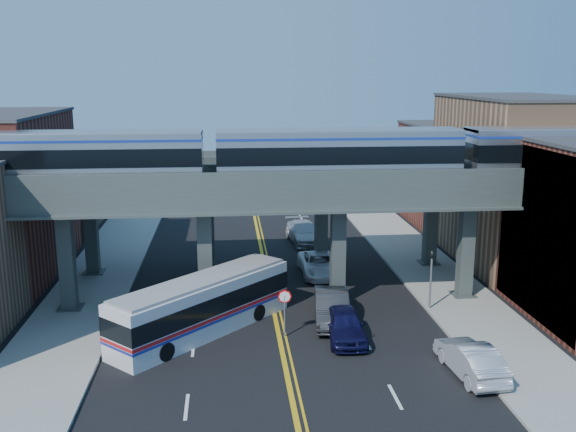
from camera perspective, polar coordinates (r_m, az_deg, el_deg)
name	(u,v)px	position (r m, az deg, el deg)	size (l,w,h in m)	color
ground	(284,361)	(32.15, -0.35, -12.78)	(120.00, 120.00, 0.00)	black
sidewalk_west	(86,298)	(42.23, -17.48, -6.94)	(5.00, 70.00, 0.16)	gray
sidewalk_east	(444,286)	(43.61, 13.74, -6.08)	(5.00, 70.00, 0.16)	gray
building_west_c	(48,186)	(60.87, -20.58, 2.55)	(8.00, 10.00, 8.00)	#956D4D
building_east_b	(514,181)	(50.24, 19.43, 2.97)	(8.00, 14.00, 12.00)	#956D4D
building_east_c	(452,174)	(62.35, 14.38, 3.64)	(8.00, 10.00, 9.00)	maroon
mural_panel	(538,239)	(38.21, 21.36, -1.95)	(0.10, 9.50, 9.50)	teal
elevated_viaduct_near	(272,200)	(37.74, -1.45, 1.43)	(52.00, 3.60, 7.40)	#434E4B
elevated_viaduct_far	(265,181)	(44.61, -2.09, 3.16)	(52.00, 3.60, 7.40)	#434E4B
transit_train	(339,154)	(37.79, 4.52, 5.52)	(44.25, 2.77, 3.23)	black
stop_sign	(285,305)	(34.24, -0.30, -7.95)	(0.76, 0.09, 2.63)	slate
traffic_signal	(431,273)	(38.62, 12.60, -5.01)	(0.15, 0.18, 4.10)	slate
transit_bus	(203,306)	(35.17, -7.57, -7.95)	(9.75, 9.84, 2.92)	silver
car_lane_a	(345,324)	(34.43, 5.07, -9.57)	(1.93, 4.81, 1.64)	#0E0E34
car_lane_b	(332,307)	(36.58, 3.92, -8.08)	(1.87, 5.37, 1.77)	#272729
car_lane_c	(319,264)	(44.80, 2.78, -4.32)	(2.50, 5.42, 1.51)	white
car_lane_d	(304,232)	(53.19, 1.46, -1.48)	(2.38, 5.85, 1.70)	#B2B3B7
car_parked_curb	(471,359)	(31.66, 15.92, -12.12)	(1.69, 4.85, 1.60)	#B0B1B5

